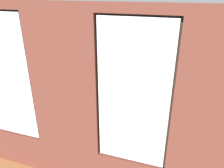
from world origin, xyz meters
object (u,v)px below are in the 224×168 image
Objects in this scene: couch_by_window at (65,135)px; table_plant_small at (123,97)px; potted_plant_foreground_right at (64,62)px; coffee_table at (121,100)px; remote_black at (106,98)px; potted_plant_corner_near_left at (218,73)px; potted_plant_by_left_couch at (199,98)px; media_console at (22,91)px; cup_ceramic at (116,95)px; candle_jar at (121,97)px; couch_left at (218,129)px; tv_flatscreen at (19,73)px; potted_plant_mid_room_small at (147,96)px.

couch_by_window reaches higher than table_plant_small.
potted_plant_foreground_right reaches higher than table_plant_small.
coffee_table is 1.46× the size of potted_plant_foreground_right.
potted_plant_corner_near_left reaches higher than remote_black.
potted_plant_by_left_couch is 0.37× the size of potted_plant_corner_near_left.
potted_plant_by_left_couch is (-5.29, -1.01, 0.14)m from media_console.
media_console is 2.19m from potted_plant_foreground_right.
candle_jar reaches higher than cup_ceramic.
media_console reaches higher than coffee_table.
media_console is at bearing 10.80° from potted_plant_by_left_couch.
couch_by_window is at bearing -170.15° from remote_black.
candle_jar is 0.08× the size of potted_plant_corner_near_left.
cup_ceramic is 0.71× the size of candle_jar.
potted_plant_corner_near_left is (-0.15, -2.53, 0.46)m from couch_left.
couch_left is at bearing 176.45° from media_console.
couch_by_window is 1.67× the size of tv_flatscreen.
couch_by_window is 1.94m from table_plant_small.
tv_flatscreen is at bearing 10.28° from potted_plant_mid_room_small.
potted_plant_foreground_right is 0.58× the size of potted_plant_corner_near_left.
cup_ceramic is at bearing -105.15° from couch_by_window.
media_console is at bearing 5.94° from cup_ceramic.
candle_jar is 3.29m from potted_plant_corner_near_left.
potted_plant_corner_near_left is (-5.53, -0.04, 0.20)m from potted_plant_foreground_right.
coffee_table is 2.23m from potted_plant_by_left_couch.
coffee_table is 2.40× the size of potted_plant_mid_room_small.
table_plant_small reaches higher than coffee_table.
couch_left is at bearing 167.09° from coffee_table.
tv_flatscreen reaches higher than candle_jar.
tv_flatscreen is at bearing 3.81° from coffee_table.
potted_plant_foreground_right is (-0.30, -2.14, 0.33)m from media_console.
potted_plant_mid_room_small is (-0.66, -0.49, -0.11)m from candle_jar.
potted_plant_by_left_couch is (-2.24, -0.69, -0.05)m from cup_ceramic.
coffee_table is 0.21m from cup_ceramic.
couch_left is 2.55m from coffee_table.
candle_jar is 0.17m from table_plant_small.
remote_black is at bearing 34.61° from potted_plant_corner_near_left.
potted_plant_mid_room_small is at bearing -143.56° from coffee_table.
table_plant_small is at bearing -70.21° from remote_black.
cup_ceramic is 0.05× the size of potted_plant_corner_near_left.
potted_plant_corner_near_left reaches higher than potted_plant_by_left_couch.
couch_left reaches higher than cup_ceramic.
couch_left is 21.79× the size of cup_ceramic.
couch_left is 5.72m from tv_flatscreen.
remote_black is 0.16× the size of media_console.
coffee_table is at bearing 36.44° from potted_plant_mid_room_small.
candle_jar is 0.50× the size of table_plant_small.
remote_black is (0.39, 0.12, -0.05)m from candle_jar.
couch_by_window is 3.01m from media_console.
table_plant_small is at bearing -100.00° from couch_left.
couch_by_window is at bearing 65.65° from table_plant_small.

